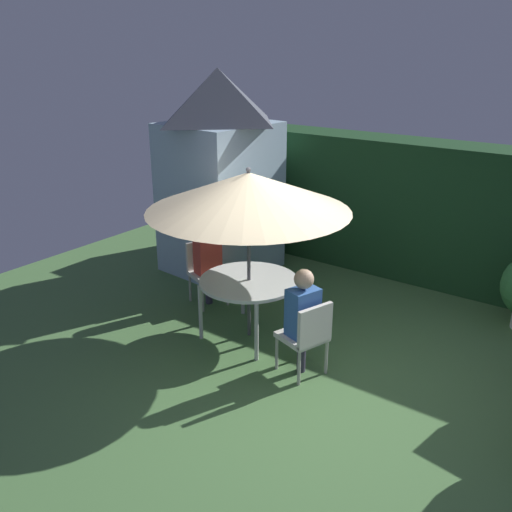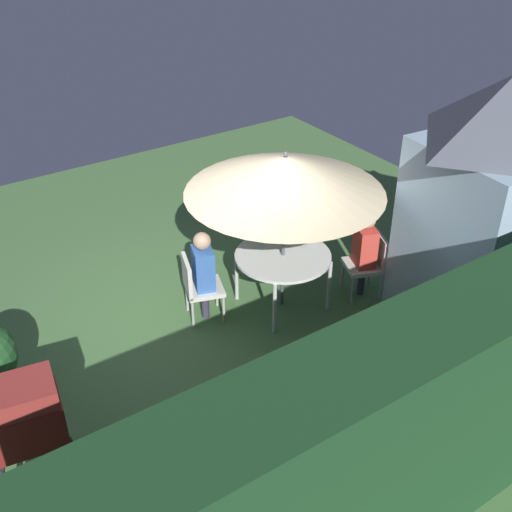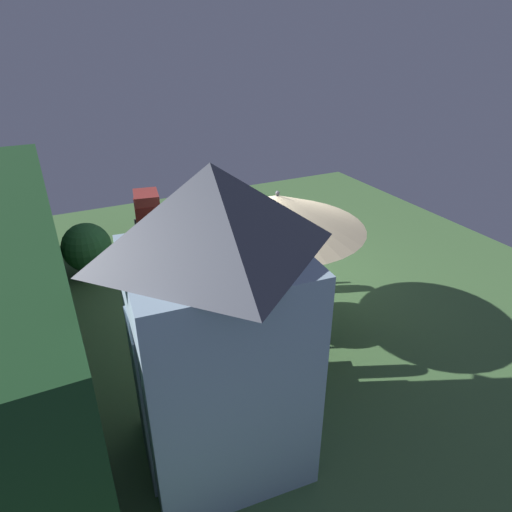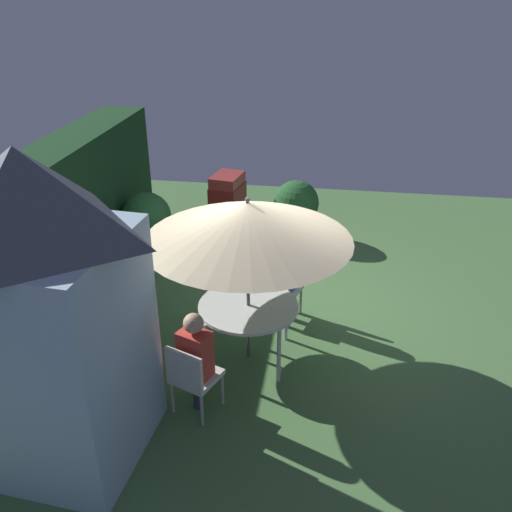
{
  "view_description": "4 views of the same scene",
  "coord_description": "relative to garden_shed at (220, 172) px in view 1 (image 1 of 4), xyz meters",
  "views": [
    {
      "loc": [
        2.83,
        -4.74,
        3.51
      ],
      "look_at": [
        -0.71,
        0.1,
        1.22
      ],
      "focal_mm": 38.83,
      "sensor_mm": 36.0,
      "label": 1
    },
    {
      "loc": [
        3.2,
        5.86,
        5.11
      ],
      "look_at": [
        -0.47,
        0.45,
        1.0
      ],
      "focal_mm": 44.73,
      "sensor_mm": 36.0,
      "label": 2
    },
    {
      "loc": [
        -6.03,
        3.12,
        4.15
      ],
      "look_at": [
        -0.59,
        0.44,
        1.07
      ],
      "focal_mm": 31.77,
      "sensor_mm": 36.0,
      "label": 3
    },
    {
      "loc": [
        -6.68,
        -0.65,
        4.39
      ],
      "look_at": [
        -0.15,
        0.35,
        1.03
      ],
      "focal_mm": 38.64,
      "sensor_mm": 36.0,
      "label": 4
    }
  ],
  "objects": [
    {
      "name": "garden_shed",
      "position": [
        0.0,
        0.0,
        0.0
      ],
      "size": [
        1.68,
        1.77,
        3.2
      ],
      "color": "#9EBCD1",
      "rests_on": "ground"
    },
    {
      "name": "ground_plane",
      "position": [
        2.75,
        -1.91,
        -1.63
      ],
      "size": [
        11.0,
        11.0,
        0.0
      ],
      "primitive_type": "plane",
      "color": "#47703D"
    },
    {
      "name": "person_in_blue",
      "position": [
        2.76,
        -1.93,
        -0.85
      ],
      "size": [
        0.33,
        0.4,
        1.26
      ],
      "color": "#3866B2",
      "rests_on": "ground"
    },
    {
      "name": "chair_far_side",
      "position": [
        2.84,
        -1.95,
        -1.11
      ],
      "size": [
        0.59,
        0.58,
        0.9
      ],
      "color": "silver",
      "rests_on": "ground"
    },
    {
      "name": "patio_table",
      "position": [
        1.77,
        -1.6,
        -0.92
      ],
      "size": [
        1.25,
        1.25,
        0.78
      ],
      "color": "white",
      "rests_on": "ground"
    },
    {
      "name": "hedge_backdrop",
      "position": [
        2.75,
        1.59,
        -0.55
      ],
      "size": [
        7.17,
        0.83,
        2.16
      ],
      "color": "#193D1E",
      "rests_on": "ground"
    },
    {
      "name": "chair_near_shed",
      "position": [
        0.66,
        -1.16,
        -1.11
      ],
      "size": [
        0.6,
        0.6,
        0.9
      ],
      "color": "silver",
      "rests_on": "ground"
    },
    {
      "name": "person_in_red",
      "position": [
        0.74,
        -1.19,
        -0.85
      ],
      "size": [
        0.35,
        0.4,
        1.26
      ],
      "color": "#CC3D33",
      "rests_on": "ground"
    },
    {
      "name": "patio_umbrella",
      "position": [
        1.77,
        -1.6,
        0.27
      ],
      "size": [
        2.45,
        2.45,
        2.19
      ],
      "color": "#4C4C51",
      "rests_on": "ground"
    }
  ]
}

